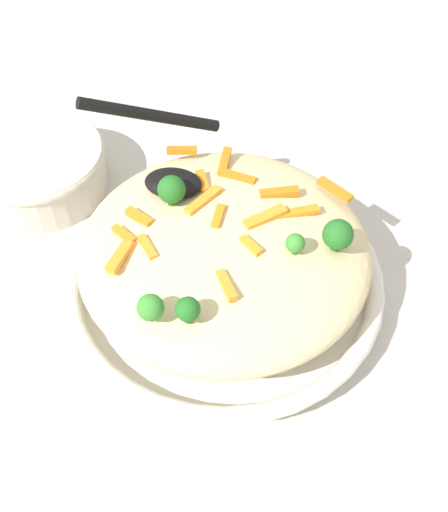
{
  "coord_description": "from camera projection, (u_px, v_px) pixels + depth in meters",
  "views": [
    {
      "loc": [
        -0.07,
        0.39,
        0.53
      ],
      "look_at": [
        0.0,
        0.0,
        0.06
      ],
      "focal_mm": 44.18,
      "sensor_mm": 36.0,
      "label": 1
    }
  ],
  "objects": [
    {
      "name": "carrot_piece_4",
      "position": [
        218.0,
        216.0,
        0.58
      ],
      "size": [
        0.01,
        0.03,
        0.01
      ],
      "primitive_type": "cube",
      "rotation": [
        0.0,
        0.0,
        4.69
      ],
      "color": "orange",
      "rests_on": "pasta_mound"
    },
    {
      "name": "companion_bowl",
      "position": [
        37.0,
        167.0,
        0.73
      ],
      "size": [
        0.16,
        0.16,
        0.06
      ],
      "color": "beige",
      "rests_on": "ground_plane"
    },
    {
      "name": "carrot_piece_10",
      "position": [
        202.0,
        181.0,
        0.62
      ],
      "size": [
        0.02,
        0.03,
        0.01
      ],
      "primitive_type": "cube",
      "rotation": [
        0.0,
        0.0,
        5.13
      ],
      "color": "orange",
      "rests_on": "pasta_mound"
    },
    {
      "name": "broccoli_floret_2",
      "position": [
        151.0,
        308.0,
        0.51
      ],
      "size": [
        0.02,
        0.02,
        0.03
      ],
      "color": "#377928",
      "rests_on": "pasta_mound"
    },
    {
      "name": "carrot_piece_15",
      "position": [
        182.0,
        150.0,
        0.65
      ],
      "size": [
        0.03,
        0.01,
        0.01
      ],
      "primitive_type": "cube",
      "rotation": [
        0.0,
        0.0,
        0.19
      ],
      "color": "orange",
      "rests_on": "pasta_mound"
    },
    {
      "name": "carrot_piece_9",
      "position": [
        251.0,
        246.0,
        0.56
      ],
      "size": [
        0.02,
        0.02,
        0.01
      ],
      "primitive_type": "cube",
      "rotation": [
        0.0,
        0.0,
        5.58
      ],
      "color": "orange",
      "rests_on": "pasta_mound"
    },
    {
      "name": "broccoli_floret_1",
      "position": [
        338.0,
        236.0,
        0.55
      ],
      "size": [
        0.03,
        0.03,
        0.03
      ],
      "color": "#205B1C",
      "rests_on": "pasta_mound"
    },
    {
      "name": "carrot_piece_13",
      "position": [
        225.0,
        162.0,
        0.64
      ],
      "size": [
        0.01,
        0.04,
        0.01
      ],
      "primitive_type": "cube",
      "rotation": [
        0.0,
        0.0,
        1.59
      ],
      "color": "orange",
      "rests_on": "pasta_mound"
    },
    {
      "name": "carrot_piece_7",
      "position": [
        265.0,
        218.0,
        0.58
      ],
      "size": [
        0.04,
        0.04,
        0.01
      ],
      "primitive_type": "cube",
      "rotation": [
        0.0,
        0.0,
        0.72
      ],
      "color": "orange",
      "rests_on": "pasta_mound"
    },
    {
      "name": "pasta_mound",
      "position": [
        224.0,
        251.0,
        0.6
      ],
      "size": [
        0.28,
        0.28,
        0.07
      ],
      "primitive_type": "ellipsoid",
      "color": "beige",
      "rests_on": "serving_bowl"
    },
    {
      "name": "carrot_piece_0",
      "position": [
        335.0,
        189.0,
        0.61
      ],
      "size": [
        0.04,
        0.03,
        0.01
      ],
      "primitive_type": "cube",
      "rotation": [
        0.0,
        0.0,
        5.67
      ],
      "color": "orange",
      "rests_on": "pasta_mound"
    },
    {
      "name": "ground_plane",
      "position": [
        224.0,
        295.0,
        0.65
      ],
      "size": [
        2.4,
        2.4,
        0.0
      ],
      "primitive_type": "plane",
      "color": "beige"
    },
    {
      "name": "serving_spoon",
      "position": [
        165.0,
        159.0,
        0.61
      ],
      "size": [
        0.13,
        0.12,
        0.08
      ],
      "color": "black",
      "rests_on": "pasta_mound"
    },
    {
      "name": "broccoli_floret_0",
      "position": [
        295.0,
        243.0,
        0.55
      ],
      "size": [
        0.02,
        0.02,
        0.02
      ],
      "color": "#377928",
      "rests_on": "pasta_mound"
    },
    {
      "name": "carrot_piece_12",
      "position": [
        279.0,
        193.0,
        0.61
      ],
      "size": [
        0.04,
        0.02,
        0.01
      ],
      "primitive_type": "cube",
      "rotation": [
        0.0,
        0.0,
        0.34
      ],
      "color": "orange",
      "rests_on": "pasta_mound"
    },
    {
      "name": "carrot_piece_5",
      "position": [
        203.0,
        201.0,
        0.6
      ],
      "size": [
        0.03,
        0.04,
        0.01
      ],
      "primitive_type": "cube",
      "rotation": [
        0.0,
        0.0,
        4.18
      ],
      "color": "orange",
      "rests_on": "pasta_mound"
    },
    {
      "name": "carrot_piece_14",
      "position": [
        140.0,
        216.0,
        0.59
      ],
      "size": [
        0.03,
        0.02,
        0.01
      ],
      "primitive_type": "cube",
      "rotation": [
        0.0,
        0.0,
        5.8
      ],
      "color": "orange",
      "rests_on": "pasta_mound"
    },
    {
      "name": "carrot_piece_8",
      "position": [
        226.0,
        286.0,
        0.53
      ],
      "size": [
        0.02,
        0.03,
        0.01
      ],
      "primitive_type": "cube",
      "rotation": [
        0.0,
        0.0,
        5.28
      ],
      "color": "orange",
      "rests_on": "pasta_mound"
    },
    {
      "name": "carrot_piece_1",
      "position": [
        120.0,
        257.0,
        0.56
      ],
      "size": [
        0.02,
        0.04,
        0.01
      ],
      "primitive_type": "cube",
      "rotation": [
        0.0,
        0.0,
        4.52
      ],
      "color": "orange",
      "rests_on": "pasta_mound"
    },
    {
      "name": "serving_bowl",
      "position": [
        224.0,
        283.0,
        0.64
      ],
      "size": [
        0.32,
        0.32,
        0.04
      ],
      "color": "white",
      "rests_on": "ground_plane"
    },
    {
      "name": "carrot_piece_6",
      "position": [
        147.0,
        247.0,
        0.56
      ],
      "size": [
        0.02,
        0.03,
        0.01
      ],
      "primitive_type": "cube",
      "rotation": [
        0.0,
        0.0,
        5.39
      ],
      "color": "orange",
      "rests_on": "pasta_mound"
    },
    {
      "name": "carrot_piece_2",
      "position": [
        124.0,
        234.0,
        0.58
      ],
      "size": [
        0.03,
        0.02,
        0.01
      ],
      "primitive_type": "cube",
      "rotation": [
        0.0,
        0.0,
        2.58
      ],
      "color": "orange",
      "rests_on": "pasta_mound"
    },
    {
      "name": "carrot_piece_3",
      "position": [
        235.0,
        177.0,
        0.62
      ],
      "size": [
        0.04,
        0.02,
        0.01
      ],
      "primitive_type": "cube",
      "rotation": [
        0.0,
        0.0,
        6.09
      ],
      "color": "orange",
      "rests_on": "pasta_mound"
    },
    {
      "name": "broccoli_floret_3",
      "position": [
        172.0,
        190.0,
        0.59
      ],
      "size": [
        0.03,
        0.03,
        0.03
      ],
      "color": "#205B1C",
      "rests_on": "pasta_mound"
    },
    {
      "name": "broccoli_floret_4",
      "position": [
        188.0,
        310.0,
        0.51
      ],
      "size": [
        0.02,
        0.02,
        0.03
      ],
      "color": "#205B1C",
      "rests_on": "pasta_mound"
    },
    {
      "name": "carrot_piece_11",
      "position": [
        296.0,
        213.0,
        0.59
      ],
      "size": [
        0.04,
        0.03,
        0.01
      ],
      "primitive_type": "cube",
      "rotation": [
        0.0,
        0.0,
        0.44
      ],
      "color": "orange",
      "rests_on": "pasta_mound"
    }
  ]
}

